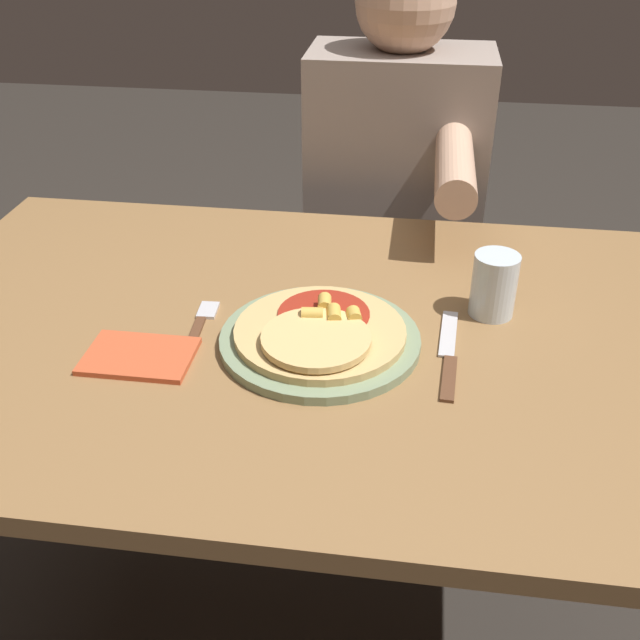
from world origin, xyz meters
The scene contains 8 objects.
dining_table centered at (0.00, 0.00, 0.65)m, with size 1.30×0.82×0.76m.
plate centered at (0.01, -0.04, 0.77)m, with size 0.29×0.29×0.01m.
pizza centered at (0.01, -0.04, 0.79)m, with size 0.24×0.24×0.04m.
fork centered at (-0.17, -0.03, 0.76)m, with size 0.03×0.18×0.00m.
knife centered at (0.19, -0.04, 0.76)m, with size 0.03×0.22×0.00m.
drinking_glass centered at (0.26, 0.08, 0.81)m, with size 0.07×0.07×0.10m.
napkin centered at (-0.23, -0.11, 0.77)m, with size 0.15×0.10×0.01m.
person_diner centered at (0.09, 0.63, 0.70)m, with size 0.37×0.52×1.21m.
Camera 1 is at (0.14, -0.91, 1.36)m, focal length 42.00 mm.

